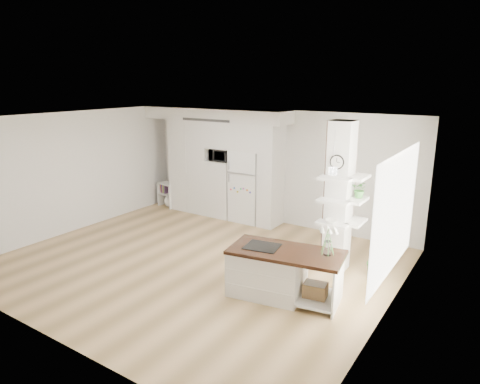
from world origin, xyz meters
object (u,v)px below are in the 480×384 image
object	(u,v)px
kitchen_island	(274,270)
bookshelf	(169,196)
floor_plant_a	(375,262)
refrigerator	(248,186)

from	to	relation	value
kitchen_island	bookshelf	world-z (taller)	kitchen_island
kitchen_island	bookshelf	size ratio (longest dim) A/B	2.86
kitchen_island	floor_plant_a	distance (m)	1.97
kitchen_island	bookshelf	bearing A→B (deg)	140.38
refrigerator	floor_plant_a	xyz separation A→B (m)	(3.52, -1.40, -0.61)
refrigerator	floor_plant_a	bearing A→B (deg)	-21.65
kitchen_island	floor_plant_a	world-z (taller)	kitchen_island
bookshelf	kitchen_island	bearing A→B (deg)	-18.60
kitchen_island	floor_plant_a	size ratio (longest dim) A/B	3.52
refrigerator	bookshelf	bearing A→B (deg)	-175.60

